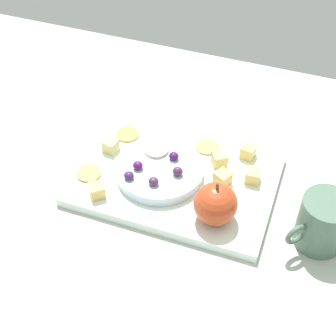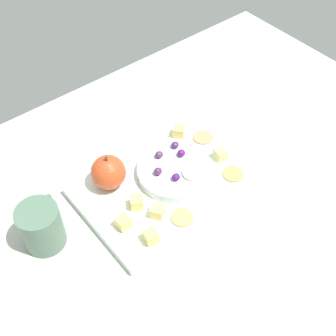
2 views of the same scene
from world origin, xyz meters
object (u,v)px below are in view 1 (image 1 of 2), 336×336
object	(u,v)px
cheese_cube_2	(111,146)
grape_1	(174,156)
cheese_cube_1	(219,159)
cracker_1	(127,134)
apple_whole	(216,204)
grape_2	(129,176)
grape_4	(154,181)
apple_slice_0	(156,149)
grape_0	(138,165)
cup	(322,222)
cracker_0	(207,147)
cheese_cube_5	(223,178)
cheese_cube_3	(248,152)
cracker_2	(89,173)
cheese_cube_4	(97,191)
cheese_cube_0	(253,176)
serving_dish	(160,170)
platter	(176,179)
grape_3	(178,171)

from	to	relation	value
cheese_cube_2	grape_1	distance (cm)	12.59
cheese_cube_1	cracker_1	bearing A→B (deg)	-5.23
apple_whole	grape_2	xyz separation A→B (cm)	(15.91, -1.85, -0.86)
grape_4	apple_slice_0	world-z (taller)	grape_4
cheese_cube_1	cracker_1	distance (cm)	18.97
cheese_cube_2	grape_0	xyz separation A→B (cm)	(-7.39, 4.52, 1.55)
grape_1	cup	bearing A→B (deg)	166.69
apple_whole	cup	distance (cm)	16.91
cracker_0	grape_2	distance (cm)	17.48
cheese_cube_5	cheese_cube_3	bearing A→B (deg)	-108.33
cheese_cube_3	apple_slice_0	distance (cm)	16.90
cracker_2	grape_0	xyz separation A→B (cm)	(-8.58, -2.45, 2.58)
cheese_cube_4	cup	bearing A→B (deg)	-172.91
grape_1	grape_2	bearing A→B (deg)	51.64
cracker_1	cheese_cube_2	bearing A→B (deg)	77.19
apple_whole	grape_4	bearing A→B (deg)	-9.79
cup	cheese_cube_0	bearing A→B (deg)	-31.42
cracker_0	grape_4	bearing A→B (deg)	69.02
serving_dish	apple_whole	world-z (taller)	apple_whole
grape_1	grape_4	distance (cm)	7.11
cheese_cube_3	grape_0	size ratio (longest dim) A/B	1.39
platter	cup	size ratio (longest dim) A/B	3.68
grape_3	grape_4	world-z (taller)	grape_3
grape_4	cracker_0	bearing A→B (deg)	-110.98
cracker_1	grape_4	distance (cm)	16.12
grape_2	cheese_cube_5	bearing A→B (deg)	-156.89
cheese_cube_4	cracker_2	size ratio (longest dim) A/B	0.55
serving_dish	cheese_cube_2	bearing A→B (deg)	-13.93
serving_dish	grape_2	size ratio (longest dim) A/B	8.88
cheese_cube_1	cheese_cube_3	world-z (taller)	same
grape_3	grape_4	bearing A→B (deg)	48.97
cheese_cube_3	cup	distance (cm)	20.28
grape_2	grape_0	bearing A→B (deg)	-101.18
apple_whole	cracker_2	world-z (taller)	apple_whole
serving_dish	grape_1	bearing A→B (deg)	-124.52
grape_1	serving_dish	bearing A→B (deg)	55.48
cheese_cube_5	grape_2	size ratio (longest dim) A/B	1.39
cheese_cube_3	apple_whole	bearing A→B (deg)	83.92
apple_whole	apple_slice_0	world-z (taller)	apple_whole
platter	grape_3	bearing A→B (deg)	118.86
cheese_cube_5	serving_dish	bearing A→B (deg)	9.22
platter	grape_2	world-z (taller)	grape_2
serving_dish	cracker_1	bearing A→B (deg)	-39.00
cup	grape_4	bearing A→B (deg)	1.30
cheese_cube_0	grape_4	distance (cm)	17.59
grape_3	serving_dish	bearing A→B (deg)	-13.81
platter	grape_4	size ratio (longest dim) A/B	19.89
grape_3	apple_slice_0	size ratio (longest dim) A/B	0.40
cracker_0	grape_3	size ratio (longest dim) A/B	2.54
grape_1	cheese_cube_2	bearing A→B (deg)	-0.59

